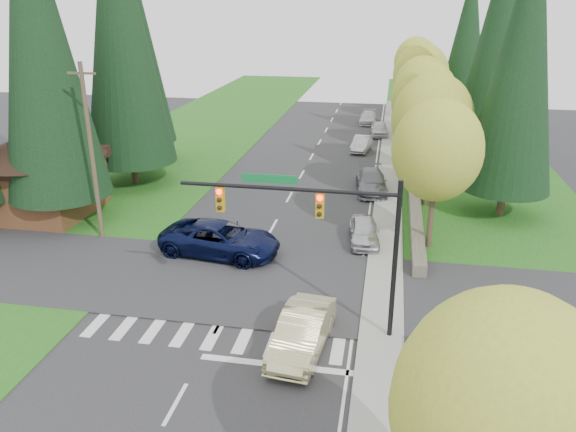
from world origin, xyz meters
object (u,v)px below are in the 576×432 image
(suv_navy, at_px, (220,239))
(parked_car_e, at_px, (368,118))
(parked_car_a, at_px, (364,231))
(parked_car_c, at_px, (362,144))
(parked_car_b, at_px, (371,182))
(parked_car_d, at_px, (379,129))
(sedan_champagne, at_px, (302,332))

(suv_navy, xyz_separation_m, parked_car_e, (6.17, 36.22, -0.26))
(parked_car_a, xyz_separation_m, parked_car_c, (-1.40, 20.81, -0.02))
(parked_car_a, height_order, parked_car_c, parked_car_a)
(parked_car_b, relative_size, parked_car_d, 1.26)
(suv_navy, xyz_separation_m, parked_car_a, (7.57, 3.05, -0.22))
(parked_car_a, distance_m, parked_car_c, 20.86)
(suv_navy, distance_m, parked_car_c, 24.64)
(sedan_champagne, xyz_separation_m, suv_navy, (-5.77, 8.00, 0.09))
(parked_car_a, relative_size, parked_car_b, 0.78)
(suv_navy, bearing_deg, parked_car_b, -24.07)
(suv_navy, relative_size, parked_car_a, 1.62)
(parked_car_b, height_order, parked_car_d, parked_car_b)
(sedan_champagne, relative_size, parked_car_e, 1.11)
(sedan_champagne, bearing_deg, parked_car_b, 90.84)
(parked_car_a, relative_size, parked_car_e, 0.90)
(suv_navy, relative_size, parked_car_b, 1.26)
(parked_car_a, xyz_separation_m, parked_car_d, (0.00, 27.27, 0.01))
(sedan_champagne, bearing_deg, suv_navy, 131.71)
(parked_car_c, bearing_deg, suv_navy, -97.64)
(sedan_champagne, xyz_separation_m, parked_car_c, (0.41, 31.86, -0.15))
(sedan_champagne, relative_size, parked_car_a, 1.23)
(parked_car_a, bearing_deg, parked_car_e, 85.95)
(parked_car_a, xyz_separation_m, parked_car_b, (0.00, 9.26, 0.06))
(parked_car_b, bearing_deg, parked_car_c, 90.59)
(sedan_champagne, bearing_deg, parked_car_e, 95.40)
(parked_car_d, relative_size, parked_car_e, 0.92)
(suv_navy, height_order, parked_car_d, suv_navy)
(sedan_champagne, distance_m, suv_navy, 9.86)
(sedan_champagne, height_order, parked_car_a, sedan_champagne)
(parked_car_e, bearing_deg, sedan_champagne, -90.86)
(suv_navy, height_order, parked_car_c, suv_navy)
(suv_navy, relative_size, parked_car_d, 1.59)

